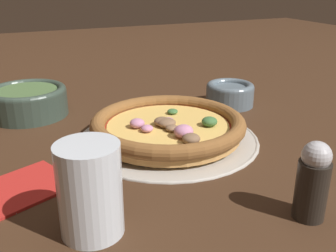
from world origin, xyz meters
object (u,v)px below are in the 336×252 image
object	(u,v)px
bowl_far	(28,100)
pepper_shaker	(313,181)
pizza_tray	(168,137)
drinking_cup	(90,190)
pizza	(168,126)
napkin	(16,189)
bowl_near	(230,93)

from	to	relation	value
bowl_far	pepper_shaker	size ratio (longest dim) A/B	1.58
bowl_far	pizza_tray	bearing A→B (deg)	132.61
pizza_tray	drinking_cup	bearing A→B (deg)	48.25
pizza_tray	pepper_shaker	xyz separation A→B (m)	(-0.06, 0.29, 0.05)
pizza	pepper_shaker	bearing A→B (deg)	101.89
pizza	napkin	xyz separation A→B (m)	(0.26, 0.08, -0.02)
pizza_tray	napkin	xyz separation A→B (m)	(0.26, 0.08, 0.00)
bowl_near	bowl_far	xyz separation A→B (m)	(0.42, -0.11, 0.01)
bowl_near	pepper_shaker	size ratio (longest dim) A/B	1.05
pizza	drinking_cup	world-z (taller)	drinking_cup
bowl_near	pepper_shaker	world-z (taller)	pepper_shaker
pizza_tray	bowl_near	distance (m)	0.24
pizza	napkin	bearing A→B (deg)	16.88
pizza_tray	pepper_shaker	size ratio (longest dim) A/B	3.21
pizza_tray	napkin	size ratio (longest dim) A/B	1.88
bowl_near	bowl_far	distance (m)	0.43
pizza_tray	pepper_shaker	bearing A→B (deg)	101.84
bowl_far	bowl_near	bearing A→B (deg)	165.09
napkin	bowl_far	bearing A→B (deg)	-98.82
pizza_tray	pepper_shaker	distance (m)	0.30
bowl_near	napkin	xyz separation A→B (m)	(0.47, 0.20, -0.02)
drinking_cup	napkin	size ratio (longest dim) A/B	0.64
drinking_cup	napkin	xyz separation A→B (m)	(0.08, -0.13, -0.05)
bowl_far	drinking_cup	bearing A→B (deg)	93.46
bowl_near	pizza_tray	bearing A→B (deg)	30.69
bowl_near	bowl_far	bearing A→B (deg)	-14.91
drinking_cup	pepper_shaker	world-z (taller)	drinking_cup
pizza	bowl_far	xyz separation A→B (m)	(0.21, -0.23, 0.01)
bowl_near	bowl_far	size ratio (longest dim) A/B	0.67
pizza_tray	bowl_far	distance (m)	0.32
drinking_cup	pizza_tray	bearing A→B (deg)	-131.75
bowl_near	pepper_shaker	distance (m)	0.43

